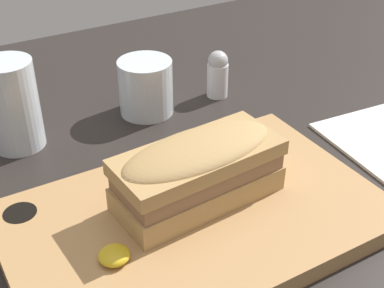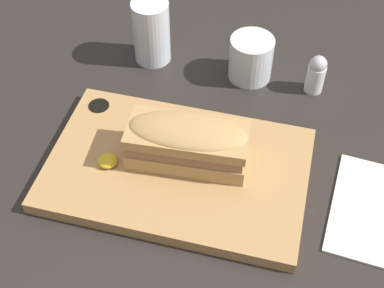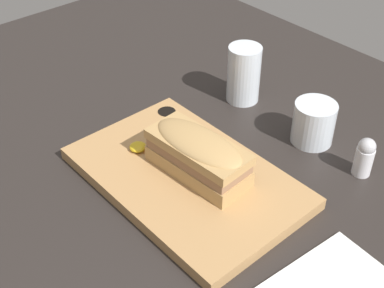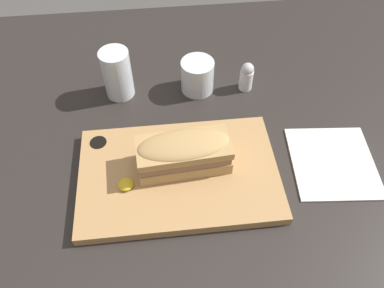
{
  "view_description": "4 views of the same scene",
  "coord_description": "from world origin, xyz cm",
  "px_view_note": "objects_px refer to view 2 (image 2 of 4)",
  "views": [
    {
      "loc": [
        -27.43,
        -41.08,
        40.98
      ],
      "look_at": [
        -3.08,
        0.5,
        9.89
      ],
      "focal_mm": 50.0,
      "sensor_mm": 36.0,
      "label": 1
    },
    {
      "loc": [
        10.08,
        -52.7,
        67.86
      ],
      "look_at": [
        -3.12,
        -1.07,
        6.99
      ],
      "focal_mm": 50.0,
      "sensor_mm": 36.0,
      "label": 2
    },
    {
      "loc": [
        47.19,
        -47.91,
        63.8
      ],
      "look_at": [
        -5.07,
        -1.82,
        9.41
      ],
      "focal_mm": 50.0,
      "sensor_mm": 36.0,
      "label": 3
    },
    {
      "loc": [
        -6.64,
        -45.14,
        66.07
      ],
      "look_at": [
        -1.86,
        -0.48,
        8.92
      ],
      "focal_mm": 35.0,
      "sensor_mm": 36.0,
      "label": 4
    }
  ],
  "objects_px": {
    "serving_board": "(177,169)",
    "water_glass": "(152,35)",
    "wine_glass": "(251,60)",
    "sandwich": "(188,141)",
    "salt_shaker": "(316,74)"
  },
  "relations": [
    {
      "from": "wine_glass",
      "to": "salt_shaker",
      "type": "height_order",
      "value": "wine_glass"
    },
    {
      "from": "sandwich",
      "to": "salt_shaker",
      "type": "relative_size",
      "value": 2.5
    },
    {
      "from": "serving_board",
      "to": "water_glass",
      "type": "height_order",
      "value": "water_glass"
    },
    {
      "from": "serving_board",
      "to": "salt_shaker",
      "type": "distance_m",
      "value": 0.31
    },
    {
      "from": "serving_board",
      "to": "water_glass",
      "type": "distance_m",
      "value": 0.29
    },
    {
      "from": "water_glass",
      "to": "salt_shaker",
      "type": "xyz_separation_m",
      "value": [
        0.3,
        -0.01,
        -0.01
      ]
    },
    {
      "from": "salt_shaker",
      "to": "serving_board",
      "type": "bearing_deg",
      "value": -127.12
    },
    {
      "from": "wine_glass",
      "to": "salt_shaker",
      "type": "bearing_deg",
      "value": -4.59
    },
    {
      "from": "sandwich",
      "to": "salt_shaker",
      "type": "xyz_separation_m",
      "value": [
        0.17,
        0.23,
        -0.02
      ]
    },
    {
      "from": "sandwich",
      "to": "water_glass",
      "type": "relative_size",
      "value": 1.54
    },
    {
      "from": "salt_shaker",
      "to": "sandwich",
      "type": "bearing_deg",
      "value": -126.91
    },
    {
      "from": "water_glass",
      "to": "salt_shaker",
      "type": "relative_size",
      "value": 1.62
    },
    {
      "from": "water_glass",
      "to": "wine_glass",
      "type": "height_order",
      "value": "water_glass"
    },
    {
      "from": "wine_glass",
      "to": "water_glass",
      "type": "bearing_deg",
      "value": 178.45
    },
    {
      "from": "serving_board",
      "to": "sandwich",
      "type": "bearing_deg",
      "value": 50.02
    }
  ]
}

